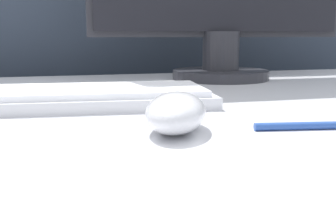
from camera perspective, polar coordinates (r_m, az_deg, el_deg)
partition_panel at (r=1.11m, az=-10.57°, el=-0.82°), size 5.00×0.03×1.26m
computer_mouse_near at (r=0.38m, az=1.15°, el=-1.06°), size 0.09×0.12×0.04m
keyboard at (r=0.55m, az=-14.57°, el=1.08°), size 0.40×0.17×0.02m
pen at (r=0.43m, az=22.34°, el=-2.74°), size 0.15×0.03×0.01m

